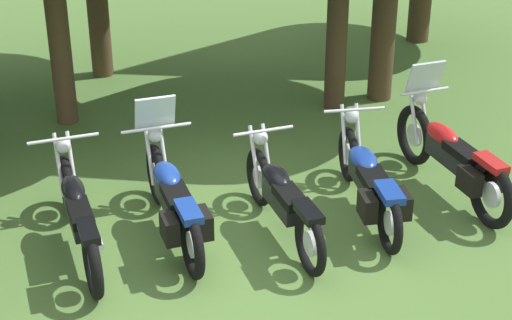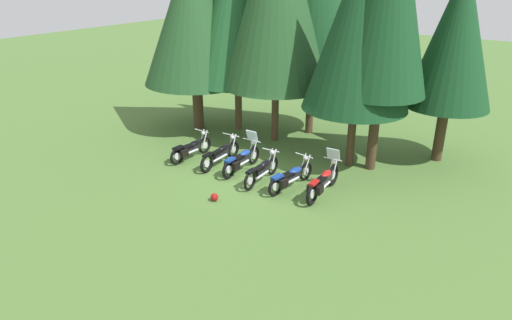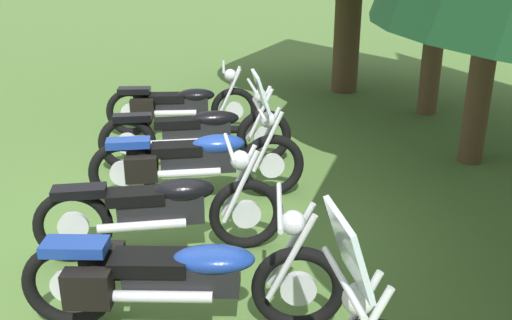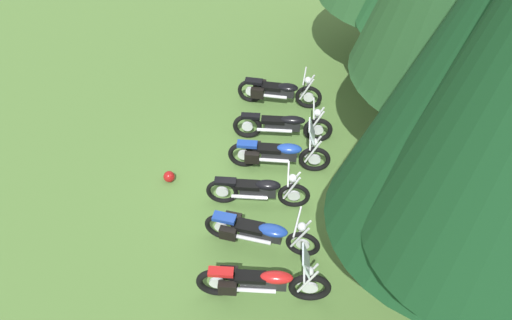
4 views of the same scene
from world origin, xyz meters
name	(u,v)px [view 2 (image 2 of 4)]	position (x,y,z in m)	size (l,w,h in m)	color
ground_plane	(252,176)	(0.00, 0.00, 0.00)	(80.00, 80.00, 0.00)	#4C7033
motorcycle_0	(190,148)	(-2.84, -0.02, 0.43)	(0.73, 2.14, 0.99)	black
motorcycle_1	(221,154)	(-1.54, 0.20, 0.44)	(0.75, 2.33, 0.99)	black
motorcycle_2	(241,159)	(-0.56, 0.14, 0.47)	(0.77, 2.26, 1.36)	black
motorcycle_3	(262,170)	(0.54, -0.17, 0.44)	(0.68, 2.15, 0.99)	black
motorcycle_4	(290,176)	(1.59, -0.07, 0.43)	(0.82, 2.26, 0.98)	black
motorcycle_5	(323,181)	(2.70, 0.09, 0.48)	(0.63, 2.38, 1.39)	black
pine_tree_0	(193,15)	(-5.01, 2.99, 4.96)	(4.50, 4.50, 7.84)	#4C3823
pine_tree_1	(237,12)	(-3.42, 3.91, 5.09)	(4.52, 4.52, 7.95)	brown
pine_tree_4	(361,24)	(2.43, 2.88, 5.07)	(3.74, 3.74, 7.97)	#42301E
pine_tree_6	(457,36)	(5.01, 5.21, 4.62)	(3.02, 3.02, 7.17)	#42301E
dropped_helmet	(214,197)	(0.05, -2.18, 0.12)	(0.25, 0.25, 0.25)	maroon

